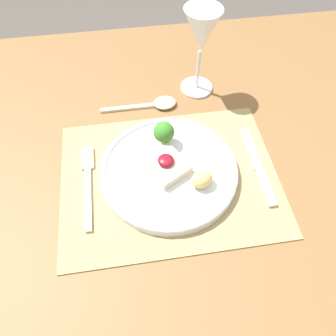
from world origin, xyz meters
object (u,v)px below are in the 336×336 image
wine_glass_near (201,35)px  dinner_plate (168,169)px  fork (88,180)px  knife (259,170)px  spoon (157,104)px

wine_glass_near → dinner_plate: bearing=-113.8°
dinner_plate → fork: bearing=178.3°
wine_glass_near → knife: bearing=-74.3°
wine_glass_near → fork: bearing=-138.3°
knife → wine_glass_near: (-0.07, 0.26, 0.14)m
fork → spoon: 0.25m
dinner_plate → knife: size_ratio=1.42×
dinner_plate → spoon: dinner_plate is taller
dinner_plate → wine_glass_near: size_ratio=1.35×
knife → spoon: bearing=127.4°
dinner_plate → knife: (0.18, -0.02, -0.01)m
knife → wine_glass_near: bearing=104.0°
dinner_plate → knife: 0.18m
dinner_plate → spoon: size_ratio=1.54×
knife → wine_glass_near: wine_glass_near is taller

